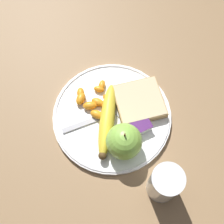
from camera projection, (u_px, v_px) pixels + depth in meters
The scene contains 18 objects.
ground_plane at pixel (112, 117), 0.74m from camera, with size 3.00×3.00×0.00m, color olive.
plate at pixel (112, 116), 0.73m from camera, with size 0.28×0.28×0.01m.
juice_glass at pixel (164, 184), 0.63m from camera, with size 0.06×0.06×0.10m.
apple at pixel (124, 141), 0.66m from camera, with size 0.08×0.08×0.09m.
banana at pixel (107, 121), 0.70m from camera, with size 0.12×0.17×0.03m.
bread_slice at pixel (138, 100), 0.73m from camera, with size 0.13×0.12×0.02m.
fork at pixel (108, 115), 0.72m from camera, with size 0.19×0.03×0.00m.
jam_packet at pixel (140, 125), 0.70m from camera, with size 0.04×0.04×0.02m.
orange_segment_0 at pixel (90, 106), 0.73m from camera, with size 0.04×0.03×0.02m.
orange_segment_1 at pixel (98, 102), 0.73m from camera, with size 0.03×0.04×0.02m.
orange_segment_2 at pixel (102, 85), 0.75m from camera, with size 0.03×0.03×0.01m.
orange_segment_3 at pixel (81, 93), 0.74m from camera, with size 0.03×0.03×0.02m.
orange_segment_4 at pixel (97, 115), 0.72m from camera, with size 0.04×0.04×0.02m.
orange_segment_5 at pixel (81, 99), 0.73m from camera, with size 0.04×0.04×0.02m.
orange_segment_6 at pixel (109, 98), 0.73m from camera, with size 0.04×0.03×0.02m.
orange_segment_7 at pixel (99, 89), 0.74m from camera, with size 0.03×0.03×0.01m.
orange_segment_8 at pixel (106, 104), 0.73m from camera, with size 0.04×0.03×0.02m.
orange_segment_9 at pixel (109, 107), 0.73m from camera, with size 0.03×0.02×0.01m.
Camera 1 is at (0.12, 0.25, 0.68)m, focal length 50.00 mm.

